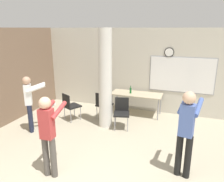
{
  "coord_description": "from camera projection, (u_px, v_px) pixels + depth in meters",
  "views": [
    {
      "loc": [
        1.56,
        -2.17,
        2.78
      ],
      "look_at": [
        -0.28,
        2.95,
        1.21
      ],
      "focal_mm": 35.0,
      "sensor_mm": 36.0,
      "label": 1
    }
  ],
  "objects": [
    {
      "name": "folding_table",
      "position": [
        137.0,
        95.0,
        7.17
      ],
      "size": [
        1.65,
        0.68,
        0.72
      ],
      "color": "tan",
      "rests_on": "ground_plane"
    },
    {
      "name": "wall_back",
      "position": [
        141.0,
        70.0,
        7.41
      ],
      "size": [
        8.0,
        0.15,
        2.8
      ],
      "color": "beige",
      "rests_on": "ground_plane"
    },
    {
      "name": "wall_left_accent",
      "position": [
        1.0,
        78.0,
        6.24
      ],
      "size": [
        0.12,
        7.0,
        2.8
      ],
      "color": "#7A604C",
      "rests_on": "ground_plane"
    },
    {
      "name": "person_watching_back",
      "position": [
        29.0,
        100.0,
        5.9
      ],
      "size": [
        0.62,
        0.56,
        1.56
      ],
      "color": "#1E2338",
      "rests_on": "ground_plane"
    },
    {
      "name": "chair_table_left",
      "position": [
        103.0,
        104.0,
        6.83
      ],
      "size": [
        0.5,
        0.5,
        0.87
      ],
      "color": "black",
      "rests_on": "ground_plane"
    },
    {
      "name": "chair_near_pillar",
      "position": [
        70.0,
        105.0,
        6.73
      ],
      "size": [
        0.59,
        0.59,
        0.87
      ],
      "color": "black",
      "rests_on": "ground_plane"
    },
    {
      "name": "person_playing_side",
      "position": [
        186.0,
        128.0,
        4.03
      ],
      "size": [
        0.47,
        0.7,
        1.72
      ],
      "color": "black",
      "rests_on": "ground_plane"
    },
    {
      "name": "bottle_on_table",
      "position": [
        131.0,
        90.0,
        7.16
      ],
      "size": [
        0.06,
        0.06,
        0.25
      ],
      "color": "#1E6B2D",
      "rests_on": "folding_table"
    },
    {
      "name": "person_playing_front",
      "position": [
        48.0,
        131.0,
        4.05
      ],
      "size": [
        0.37,
        0.63,
        1.61
      ],
      "color": "#514C47",
      "rests_on": "ground_plane"
    },
    {
      "name": "support_pillar",
      "position": [
        105.0,
        80.0,
        6.1
      ],
      "size": [
        0.37,
        0.37,
        2.8
      ],
      "color": "silver",
      "rests_on": "ground_plane"
    },
    {
      "name": "chair_table_front",
      "position": [
        122.0,
        111.0,
        6.22
      ],
      "size": [
        0.54,
        0.54,
        0.87
      ],
      "color": "black",
      "rests_on": "ground_plane"
    }
  ]
}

